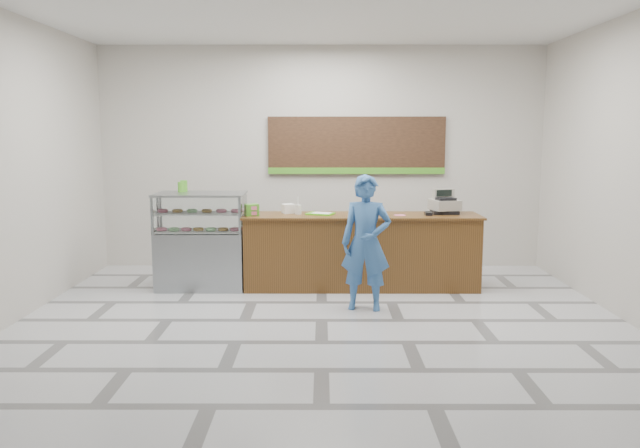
{
  "coord_description": "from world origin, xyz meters",
  "views": [
    {
      "loc": [
        0.0,
        -6.96,
        2.15
      ],
      "look_at": [
        -0.02,
        0.9,
        0.99
      ],
      "focal_mm": 35.0,
      "sensor_mm": 36.0,
      "label": 1
    }
  ],
  "objects_px": {
    "sales_counter": "(361,251)",
    "customer": "(366,243)",
    "serving_tray": "(320,214)",
    "display_case": "(201,240)",
    "cash_register": "(444,204)"
  },
  "relations": [
    {
      "from": "sales_counter",
      "to": "display_case",
      "type": "xyz_separation_m",
      "value": [
        -2.22,
        -0.0,
        0.16
      ]
    },
    {
      "from": "display_case",
      "to": "serving_tray",
      "type": "relative_size",
      "value": 3.16
    },
    {
      "from": "sales_counter",
      "to": "customer",
      "type": "bearing_deg",
      "value": -90.61
    },
    {
      "from": "display_case",
      "to": "serving_tray",
      "type": "bearing_deg",
      "value": 1.05
    },
    {
      "from": "customer",
      "to": "serving_tray",
      "type": "bearing_deg",
      "value": 125.6
    },
    {
      "from": "cash_register",
      "to": "serving_tray",
      "type": "distance_m",
      "value": 1.74
    },
    {
      "from": "display_case",
      "to": "serving_tray",
      "type": "xyz_separation_m",
      "value": [
        1.65,
        0.03,
        0.36
      ]
    },
    {
      "from": "sales_counter",
      "to": "cash_register",
      "type": "xyz_separation_m",
      "value": [
        1.17,
        0.14,
        0.64
      ]
    },
    {
      "from": "display_case",
      "to": "cash_register",
      "type": "distance_m",
      "value": 3.42
    },
    {
      "from": "cash_register",
      "to": "customer",
      "type": "bearing_deg",
      "value": -149.07
    },
    {
      "from": "display_case",
      "to": "cash_register",
      "type": "relative_size",
      "value": 2.97
    },
    {
      "from": "cash_register",
      "to": "serving_tray",
      "type": "bearing_deg",
      "value": 168.81
    },
    {
      "from": "serving_tray",
      "to": "customer",
      "type": "distance_m",
      "value": 1.25
    },
    {
      "from": "sales_counter",
      "to": "customer",
      "type": "distance_m",
      "value": 1.11
    },
    {
      "from": "display_case",
      "to": "customer",
      "type": "relative_size",
      "value": 0.81
    }
  ]
}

